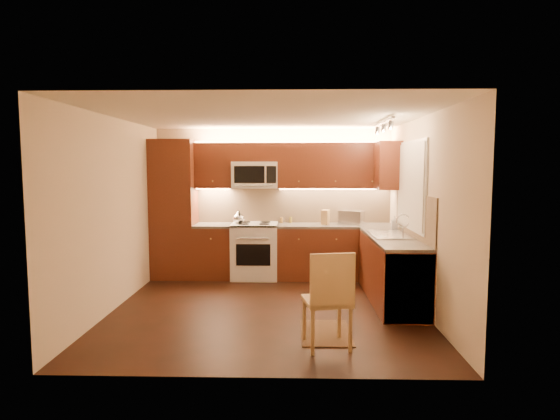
{
  "coord_description": "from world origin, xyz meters",
  "views": [
    {
      "loc": [
        0.32,
        -5.91,
        1.86
      ],
      "look_at": [
        0.15,
        0.55,
        1.25
      ],
      "focal_mm": 29.55,
      "sensor_mm": 36.0,
      "label": 1
    }
  ],
  "objects_px": {
    "stove": "(255,251)",
    "soap_bottle": "(395,222)",
    "kettle": "(239,217)",
    "dining_chair": "(327,299)",
    "toaster_oven": "(352,217)",
    "microwave": "(255,175)",
    "knife_block": "(325,217)",
    "sink": "(390,230)"
  },
  "relations": [
    {
      "from": "sink",
      "to": "kettle",
      "type": "xyz_separation_m",
      "value": [
        -2.26,
        1.06,
        0.06
      ]
    },
    {
      "from": "kettle",
      "to": "toaster_oven",
      "type": "height_order",
      "value": "kettle"
    },
    {
      "from": "kettle",
      "to": "toaster_oven",
      "type": "bearing_deg",
      "value": -14.07
    },
    {
      "from": "microwave",
      "to": "stove",
      "type": "bearing_deg",
      "value": -90.0
    },
    {
      "from": "stove",
      "to": "kettle",
      "type": "distance_m",
      "value": 0.63
    },
    {
      "from": "microwave",
      "to": "dining_chair",
      "type": "distance_m",
      "value": 3.46
    },
    {
      "from": "stove",
      "to": "sink",
      "type": "height_order",
      "value": "sink"
    },
    {
      "from": "microwave",
      "to": "toaster_oven",
      "type": "bearing_deg",
      "value": -1.18
    },
    {
      "from": "microwave",
      "to": "soap_bottle",
      "type": "xyz_separation_m",
      "value": [
        2.2,
        -0.61,
        -0.72
      ]
    },
    {
      "from": "toaster_oven",
      "to": "knife_block",
      "type": "xyz_separation_m",
      "value": [
        -0.44,
        -0.07,
        0.01
      ]
    },
    {
      "from": "toaster_oven",
      "to": "soap_bottle",
      "type": "bearing_deg",
      "value": -20.63
    },
    {
      "from": "toaster_oven",
      "to": "dining_chair",
      "type": "bearing_deg",
      "value": -77.71
    },
    {
      "from": "soap_bottle",
      "to": "dining_chair",
      "type": "distance_m",
      "value": 2.8
    },
    {
      "from": "stove",
      "to": "kettle",
      "type": "bearing_deg",
      "value": -167.06
    },
    {
      "from": "stove",
      "to": "soap_bottle",
      "type": "height_order",
      "value": "soap_bottle"
    },
    {
      "from": "stove",
      "to": "knife_block",
      "type": "relative_size",
      "value": 3.79
    },
    {
      "from": "kettle",
      "to": "microwave",
      "type": "bearing_deg",
      "value": 17.77
    },
    {
      "from": "stove",
      "to": "microwave",
      "type": "xyz_separation_m",
      "value": [
        0.0,
        0.14,
        1.26
      ]
    },
    {
      "from": "stove",
      "to": "dining_chair",
      "type": "xyz_separation_m",
      "value": [
        0.98,
        -2.95,
        0.05
      ]
    },
    {
      "from": "soap_bottle",
      "to": "knife_block",
      "type": "bearing_deg",
      "value": 159.06
    },
    {
      "from": "knife_block",
      "to": "dining_chair",
      "type": "relative_size",
      "value": 0.24
    },
    {
      "from": "toaster_oven",
      "to": "soap_bottle",
      "type": "relative_size",
      "value": 1.88
    },
    {
      "from": "dining_chair",
      "to": "soap_bottle",
      "type": "bearing_deg",
      "value": 52.89
    },
    {
      "from": "toaster_oven",
      "to": "microwave",
      "type": "bearing_deg",
      "value": -157.08
    },
    {
      "from": "microwave",
      "to": "kettle",
      "type": "bearing_deg",
      "value": -143.24
    },
    {
      "from": "stove",
      "to": "soap_bottle",
      "type": "relative_size",
      "value": 4.56
    },
    {
      "from": "sink",
      "to": "soap_bottle",
      "type": "xyz_separation_m",
      "value": [
        0.2,
        0.65,
        0.03
      ]
    },
    {
      "from": "soap_bottle",
      "to": "microwave",
      "type": "bearing_deg",
      "value": 170.06
    },
    {
      "from": "microwave",
      "to": "dining_chair",
      "type": "relative_size",
      "value": 0.75
    },
    {
      "from": "kettle",
      "to": "dining_chair",
      "type": "relative_size",
      "value": 0.22
    },
    {
      "from": "microwave",
      "to": "soap_bottle",
      "type": "bearing_deg",
      "value": -15.57
    },
    {
      "from": "kettle",
      "to": "knife_block",
      "type": "xyz_separation_m",
      "value": [
        1.44,
        0.1,
        -0.01
      ]
    },
    {
      "from": "soap_bottle",
      "to": "toaster_oven",
      "type": "bearing_deg",
      "value": 140.89
    },
    {
      "from": "knife_block",
      "to": "toaster_oven",
      "type": "bearing_deg",
      "value": 26.08
    },
    {
      "from": "toaster_oven",
      "to": "soap_bottle",
      "type": "distance_m",
      "value": 0.83
    },
    {
      "from": "microwave",
      "to": "dining_chair",
      "type": "xyz_separation_m",
      "value": [
        0.98,
        -3.09,
        -1.21
      ]
    },
    {
      "from": "stove",
      "to": "kettle",
      "type": "relative_size",
      "value": 4.05
    },
    {
      "from": "microwave",
      "to": "kettle",
      "type": "distance_m",
      "value": 0.76
    },
    {
      "from": "toaster_oven",
      "to": "stove",
      "type": "bearing_deg",
      "value": -152.3
    },
    {
      "from": "sink",
      "to": "knife_block",
      "type": "distance_m",
      "value": 1.42
    },
    {
      "from": "microwave",
      "to": "sink",
      "type": "height_order",
      "value": "microwave"
    },
    {
      "from": "kettle",
      "to": "dining_chair",
      "type": "xyz_separation_m",
      "value": [
        1.24,
        -2.89,
        -0.52
      ]
    }
  ]
}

